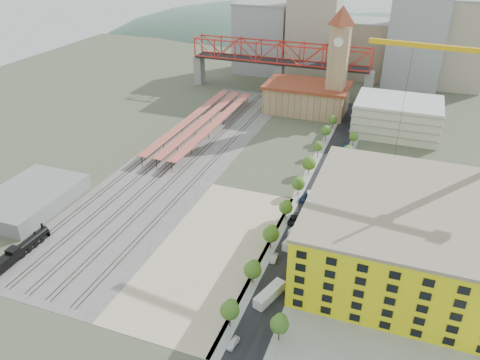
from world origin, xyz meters
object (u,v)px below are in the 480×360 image
(site_trailer_b, at_px, (294,240))
(locomotive, at_px, (23,248))
(clock_tower, at_px, (339,53))
(site_trailer_c, at_px, (299,228))
(car_0, at_px, (233,343))
(construction_building, at_px, (398,233))
(site_trailer_d, at_px, (312,201))
(site_trailer_a, at_px, (270,294))

(site_trailer_b, bearing_deg, locomotive, -142.50)
(clock_tower, relative_size, site_trailer_c, 6.03)
(site_trailer_b, height_order, car_0, site_trailer_b)
(locomotive, xyz_separation_m, site_trailer_b, (66.00, 29.44, -0.62))
(clock_tower, xyz_separation_m, site_trailer_c, (8.00, -94.94, -27.52))
(clock_tower, distance_m, construction_building, 107.36)
(construction_building, distance_m, site_trailer_d, 34.43)
(locomotive, xyz_separation_m, site_trailer_a, (66.00, 6.49, -0.60))
(site_trailer_b, distance_m, site_trailer_c, 5.90)
(construction_building, bearing_deg, locomotive, -161.78)
(clock_tower, xyz_separation_m, locomotive, (-58.00, -130.28, -26.78))
(site_trailer_b, bearing_deg, construction_building, 15.31)
(locomotive, bearing_deg, car_0, -8.52)
(site_trailer_a, height_order, site_trailer_d, site_trailer_a)
(construction_building, relative_size, car_0, 12.96)
(site_trailer_b, height_order, site_trailer_c, site_trailer_b)
(site_trailer_b, distance_m, car_0, 39.00)
(locomotive, bearing_deg, construction_building, 18.22)
(clock_tower, xyz_separation_m, site_trailer_a, (8.00, -123.79, -27.38))
(site_trailer_d, distance_m, car_0, 60.84)
(site_trailer_b, xyz_separation_m, site_trailer_c, (0.00, 5.90, -0.12))
(locomotive, height_order, site_trailer_d, locomotive)
(clock_tower, xyz_separation_m, car_0, (5.00, -139.72, -28.03))
(locomotive, distance_m, site_trailer_c, 74.87)
(site_trailer_b, bearing_deg, clock_tower, 107.99)
(clock_tower, bearing_deg, car_0, -87.95)
(site_trailer_b, bearing_deg, site_trailer_c, 103.45)
(site_trailer_b, relative_size, site_trailer_d, 1.05)
(clock_tower, height_order, construction_building, clock_tower)
(site_trailer_b, bearing_deg, site_trailer_a, -76.55)
(clock_tower, height_order, site_trailer_b, clock_tower)
(clock_tower, distance_m, site_trailer_c, 99.17)
(site_trailer_a, distance_m, site_trailer_d, 44.83)
(site_trailer_a, xyz_separation_m, site_trailer_c, (0.00, 28.85, -0.14))
(site_trailer_b, height_order, site_trailer_d, site_trailer_b)
(site_trailer_a, height_order, site_trailer_c, site_trailer_a)
(clock_tower, bearing_deg, site_trailer_b, -85.46)
(site_trailer_d, bearing_deg, construction_building, -56.13)
(site_trailer_a, xyz_separation_m, site_trailer_d, (0.00, 44.83, -0.08))
(site_trailer_a, bearing_deg, construction_building, 60.88)
(clock_tower, bearing_deg, site_trailer_a, -86.30)
(site_trailer_a, relative_size, car_0, 2.46)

